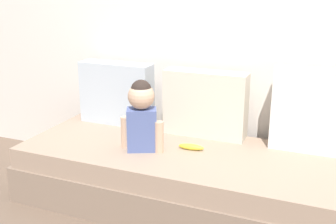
% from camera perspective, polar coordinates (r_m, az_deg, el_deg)
% --- Properties ---
extents(ground_plane, '(12.00, 12.00, 0.00)m').
position_cam_1_polar(ground_plane, '(2.88, 2.75, -12.62)').
color(ground_plane, brown).
extents(back_wall, '(5.49, 0.10, 2.54)m').
position_cam_1_polar(back_wall, '(3.03, 6.84, 14.07)').
color(back_wall, silver).
rests_on(back_wall, ground).
extents(couch, '(2.29, 0.86, 0.39)m').
position_cam_1_polar(couch, '(2.79, 2.80, -9.19)').
color(couch, '#826C5B').
rests_on(couch, ground).
extents(throw_pillow_left, '(0.57, 0.16, 0.47)m').
position_cam_1_polar(throw_pillow_left, '(3.19, -7.09, 2.57)').
color(throw_pillow_left, '#B2BCC6').
rests_on(throw_pillow_left, couch).
extents(throw_pillow_center, '(0.59, 0.16, 0.46)m').
position_cam_1_polar(throw_pillow_center, '(2.92, 5.13, 1.13)').
color(throw_pillow_center, beige).
rests_on(throw_pillow_center, couch).
extents(throw_pillow_right, '(0.49, 0.16, 0.53)m').
position_cam_1_polar(throw_pillow_right, '(2.79, 19.16, 0.16)').
color(throw_pillow_right, silver).
rests_on(throw_pillow_right, couch).
extents(toddler, '(0.30, 0.19, 0.47)m').
position_cam_1_polar(toddler, '(2.65, -3.66, -0.16)').
color(toddler, '#4C5B93').
rests_on(toddler, couch).
extents(banana, '(0.17, 0.06, 0.04)m').
position_cam_1_polar(banana, '(2.72, 3.20, -4.82)').
color(banana, yellow).
rests_on(banana, couch).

